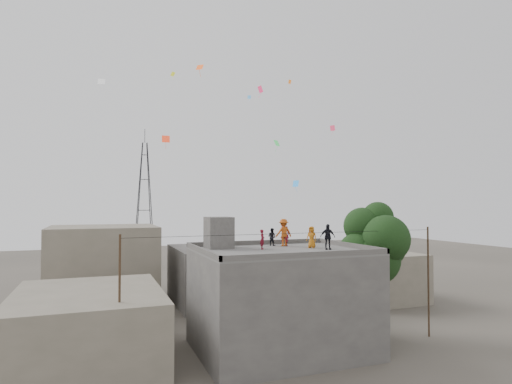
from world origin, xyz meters
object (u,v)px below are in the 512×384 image
person_dark_adult (328,237)px  transmission_tower (144,204)px  person_red_adult (285,234)px  tree (375,245)px  stair_head_box (219,232)px

person_dark_adult → transmission_tower: bearing=114.1°
person_red_adult → tree: bearing=-161.4°
tree → person_dark_adult: size_ratio=5.72×
tree → person_dark_adult: (-4.50, -1.35, 0.79)m
tree → transmission_tower: 41.12m
person_dark_adult → stair_head_box: bearing=165.6°
stair_head_box → transmission_tower: bearing=91.2°
stair_head_box → person_red_adult: size_ratio=1.20×
tree → person_dark_adult: 4.76m
person_red_adult → person_dark_adult: bearing=151.0°
person_red_adult → stair_head_box: bearing=31.3°
stair_head_box → tree: size_ratio=0.22×
transmission_tower → person_red_adult: (5.34, -37.67, -2.14)m
stair_head_box → person_red_adult: stair_head_box is taller
stair_head_box → person_red_adult: (4.54, -0.27, -0.17)m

